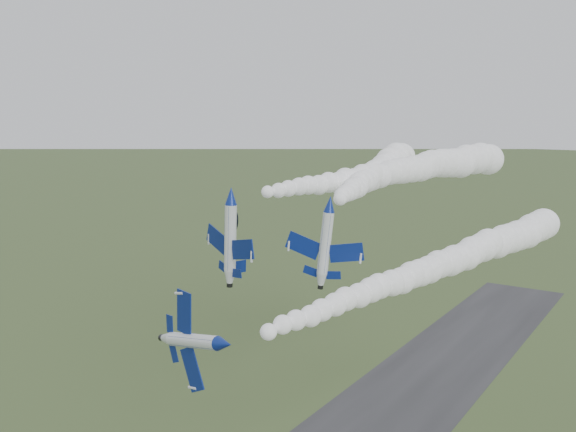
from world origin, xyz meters
The scene contains 6 objects.
jet_lead centered at (7.96, -3.37, 33.61)m, with size 5.79×12.83×10.47m.
smoke_trail_jet_lead centered at (17.04, 29.48, 35.97)m, with size 4.91×61.56×4.91m, color white, non-canonical shape.
jet_pair_left centered at (-7.94, 18.03, 44.79)m, with size 11.89×13.74×3.52m.
smoke_trail_jet_pair_left centered at (2.61, 47.56, 46.24)m, with size 5.74×55.87×5.74m, color white, non-canonical shape.
jet_pair_right centered at (7.07, 18.85, 44.75)m, with size 10.17×11.92×3.03m.
smoke_trail_jet_pair_right centered at (-0.74, 48.63, 45.91)m, with size 5.96×56.79×5.96m, color white, non-canonical shape.
Camera 1 is at (45.87, -49.85, 55.94)m, focal length 40.00 mm.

